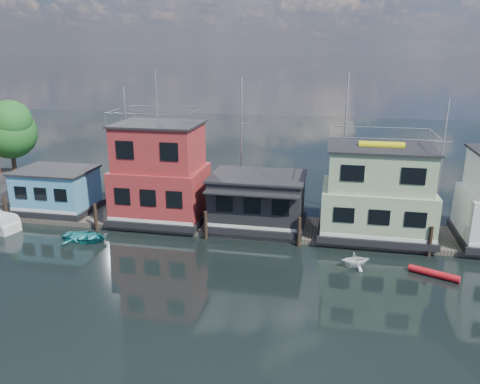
% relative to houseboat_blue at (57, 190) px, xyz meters
% --- Properties ---
extents(ground, '(160.00, 160.00, 0.00)m').
position_rel_houseboat_blue_xyz_m(ground, '(18.00, -12.00, -2.21)').
color(ground, black).
rests_on(ground, ground).
extents(dock, '(48.00, 5.00, 0.40)m').
position_rel_houseboat_blue_xyz_m(dock, '(18.00, 0.00, -2.01)').
color(dock, '#595147').
rests_on(dock, ground).
extents(houseboat_blue, '(6.40, 4.90, 3.66)m').
position_rel_houseboat_blue_xyz_m(houseboat_blue, '(0.00, 0.00, 0.00)').
color(houseboat_blue, black).
rests_on(houseboat_blue, dock).
extents(houseboat_red, '(7.40, 5.90, 11.86)m').
position_rel_houseboat_blue_xyz_m(houseboat_red, '(9.50, 0.00, 1.90)').
color(houseboat_red, black).
rests_on(houseboat_red, dock).
extents(houseboat_dark, '(7.40, 6.10, 4.06)m').
position_rel_houseboat_blue_xyz_m(houseboat_dark, '(17.50, -0.02, 0.21)').
color(houseboat_dark, black).
rests_on(houseboat_dark, dock).
extents(houseboat_green, '(8.40, 5.90, 7.03)m').
position_rel_houseboat_blue_xyz_m(houseboat_green, '(26.50, 0.00, 1.34)').
color(houseboat_green, black).
rests_on(houseboat_green, dock).
extents(pilings, '(42.28, 0.28, 2.20)m').
position_rel_houseboat_blue_xyz_m(pilings, '(17.67, -2.80, -1.11)').
color(pilings, '#2D2116').
rests_on(pilings, ground).
extents(background_masts, '(36.40, 0.16, 12.00)m').
position_rel_houseboat_blue_xyz_m(background_masts, '(22.76, 6.00, 3.35)').
color(background_masts, silver).
rests_on(background_masts, ground).
extents(red_kayak, '(3.00, 1.65, 0.45)m').
position_rel_houseboat_blue_xyz_m(red_kayak, '(29.76, -5.98, -1.98)').
color(red_kayak, red).
rests_on(red_kayak, ground).
extents(dinghy_teal, '(3.48, 2.53, 0.71)m').
position_rel_houseboat_blue_xyz_m(dinghy_teal, '(5.26, -5.05, -1.85)').
color(dinghy_teal, teal).
rests_on(dinghy_teal, ground).
extents(dinghy_white, '(2.39, 2.22, 1.03)m').
position_rel_houseboat_blue_xyz_m(dinghy_white, '(24.92, -5.50, -1.69)').
color(dinghy_white, white).
rests_on(dinghy_white, ground).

